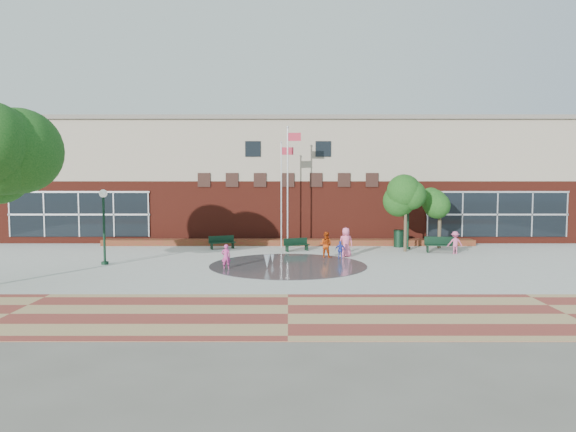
{
  "coord_description": "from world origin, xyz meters",
  "views": [
    {
      "loc": [
        0.01,
        -24.21,
        4.57
      ],
      "look_at": [
        0.0,
        4.0,
        2.6
      ],
      "focal_mm": 32.0,
      "sensor_mm": 36.0,
      "label": 1
    }
  ],
  "objects_px": {
    "flagpole_right": "(282,189)",
    "child_splash": "(226,257)",
    "flagpole_left": "(288,181)",
    "trash_can": "(399,238)",
    "bench_left": "(222,245)"
  },
  "relations": [
    {
      "from": "flagpole_right",
      "to": "bench_left",
      "type": "distance_m",
      "value": 5.49
    },
    {
      "from": "flagpole_right",
      "to": "child_splash",
      "type": "xyz_separation_m",
      "value": [
        -2.78,
        -8.33,
        -3.37
      ]
    },
    {
      "from": "flagpole_left",
      "to": "bench_left",
      "type": "relative_size",
      "value": 4.54
    },
    {
      "from": "flagpole_left",
      "to": "bench_left",
      "type": "height_order",
      "value": "flagpole_left"
    },
    {
      "from": "flagpole_left",
      "to": "trash_can",
      "type": "relative_size",
      "value": 6.82
    },
    {
      "from": "child_splash",
      "to": "trash_can",
      "type": "bearing_deg",
      "value": -150.03
    },
    {
      "from": "bench_left",
      "to": "flagpole_left",
      "type": "bearing_deg",
      "value": -23.32
    },
    {
      "from": "flagpole_right",
      "to": "trash_can",
      "type": "relative_size",
      "value": 6.03
    },
    {
      "from": "flagpole_left",
      "to": "trash_can",
      "type": "height_order",
      "value": "flagpole_left"
    },
    {
      "from": "flagpole_right",
      "to": "trash_can",
      "type": "xyz_separation_m",
      "value": [
        7.97,
        0.28,
        -3.41
      ]
    },
    {
      "from": "bench_left",
      "to": "flagpole_right",
      "type": "bearing_deg",
      "value": -15.29
    },
    {
      "from": "trash_can",
      "to": "flagpole_right",
      "type": "bearing_deg",
      "value": -177.98
    },
    {
      "from": "flagpole_left",
      "to": "trash_can",
      "type": "distance_m",
      "value": 8.55
    },
    {
      "from": "flagpole_right",
      "to": "child_splash",
      "type": "relative_size",
      "value": 5.58
    },
    {
      "from": "flagpole_right",
      "to": "child_splash",
      "type": "bearing_deg",
      "value": -110.59
    }
  ]
}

